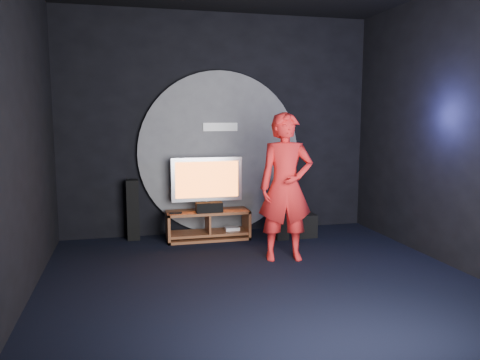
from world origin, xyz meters
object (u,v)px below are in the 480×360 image
at_px(media_console, 208,227).
at_px(tower_speaker_right, 281,210).
at_px(player, 286,187).
at_px(tv, 207,181).
at_px(subwoofer, 304,225).
at_px(tower_speaker_left, 133,210).

relative_size(media_console, tower_speaker_right, 1.37).
distance_m(tower_speaker_right, player, 1.13).
xyz_separation_m(media_console, player, (0.82, -1.24, 0.77)).
distance_m(tv, tower_speaker_right, 1.23).
bearing_deg(subwoofer, media_console, 172.96).
bearing_deg(player, tower_speaker_left, 150.50).
relative_size(tv, subwoofer, 3.02).
distance_m(tower_speaker_right, subwoofer, 0.50).
height_order(tv, player, player).
xyz_separation_m(tv, tower_speaker_right, (1.10, -0.33, -0.43)).
height_order(tower_speaker_left, player, player).
distance_m(media_console, tower_speaker_left, 1.19).
bearing_deg(subwoofer, tower_speaker_left, 170.14).
xyz_separation_m(subwoofer, player, (-0.69, -1.05, 0.79)).
height_order(media_console, tower_speaker_left, tower_speaker_left).
height_order(tower_speaker_left, subwoofer, tower_speaker_left).
relative_size(tower_speaker_right, subwoofer, 2.57).
bearing_deg(media_console, player, -56.54).
xyz_separation_m(tv, tower_speaker_left, (-1.12, 0.20, -0.43)).
distance_m(media_console, subwoofer, 1.51).
relative_size(tower_speaker_right, player, 0.48).
distance_m(tv, subwoofer, 1.69).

